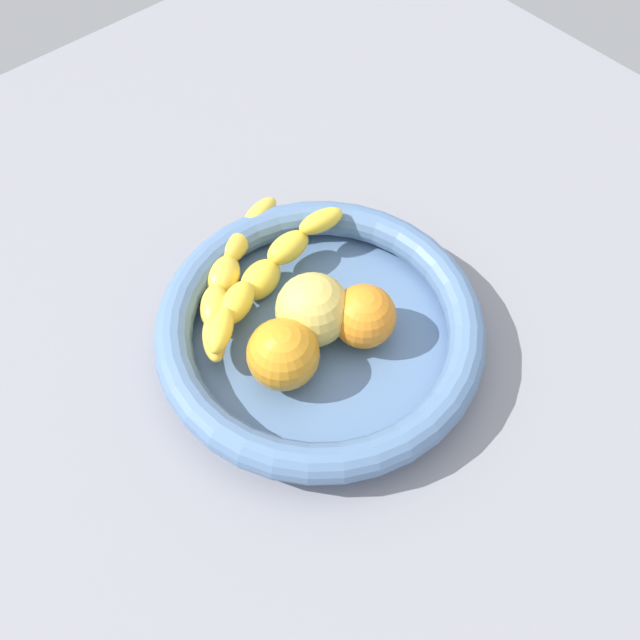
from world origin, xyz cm
name	(u,v)px	position (x,y,z in cm)	size (l,w,h in cm)	color
kitchen_counter	(320,354)	(0.00, 0.00, 1.50)	(120.00, 120.00, 3.00)	gray
fruit_bowl	(320,331)	(0.00, 0.00, 5.67)	(31.69, 31.69, 5.17)	#51719C
banana_draped_left	(265,276)	(-0.50, 7.67, 7.39)	(21.12, 8.43, 5.22)	yellow
banana_draped_right	(229,274)	(-2.82, 10.67, 6.70)	(17.96, 13.85, 3.80)	yellow
orange_front	(283,354)	(-5.18, -0.82, 7.92)	(6.76, 6.76, 6.76)	orange
orange_mid_left	(364,316)	(3.35, -2.47, 7.65)	(6.21, 6.21, 6.21)	orange
apple_yellow	(313,309)	(0.06, 1.03, 8.13)	(7.16, 7.16, 7.16)	#DBC158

